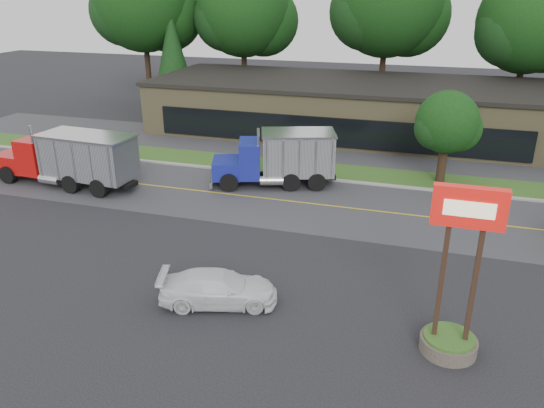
{
  "coord_description": "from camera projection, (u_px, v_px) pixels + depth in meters",
  "views": [
    {
      "loc": [
        9.15,
        -18.4,
        11.47
      ],
      "look_at": [
        2.2,
        4.12,
        1.8
      ],
      "focal_mm": 35.0,
      "sensor_mm": 36.0,
      "label": 1
    }
  ],
  "objects": [
    {
      "name": "curb",
      "position": [
        281.0,
        176.0,
        34.79
      ],
      "size": [
        60.0,
        0.3,
        0.12
      ],
      "primitive_type": "cube",
      "color": "#9E9E99",
      "rests_on": "ground"
    },
    {
      "name": "bilo_sign",
      "position": [
        455.0,
        300.0,
        17.28
      ],
      "size": [
        2.2,
        1.9,
        5.95
      ],
      "color": "#6B6054",
      "rests_on": "ground"
    },
    {
      "name": "dump_truck_red",
      "position": [
        71.0,
        158.0,
        32.38
      ],
      "size": [
        9.87,
        3.17,
        3.36
      ],
      "rotation": [
        0.0,
        0.0,
        3.08
      ],
      "color": "black",
      "rests_on": "ground"
    },
    {
      "name": "tree_far_a",
      "position": [
        145.0,
        6.0,
        53.25
      ],
      "size": [
        10.66,
        10.03,
        15.21
      ],
      "color": "#382619",
      "rests_on": "ground"
    },
    {
      "name": "ground",
      "position": [
        196.0,
        271.0,
        23.12
      ],
      "size": [
        140.0,
        140.0,
        0.0
      ],
      "primitive_type": "plane",
      "color": "#303035",
      "rests_on": "ground"
    },
    {
      "name": "tree_verge",
      "position": [
        448.0,
        125.0,
        32.28
      ],
      "size": [
        4.06,
        3.82,
        5.79
      ],
      "color": "#382619",
      "rests_on": "ground"
    },
    {
      "name": "dump_truck_blue",
      "position": [
        281.0,
        157.0,
        32.53
      ],
      "size": [
        7.85,
        4.71,
        3.36
      ],
      "rotation": [
        0.0,
        0.0,
        3.46
      ],
      "color": "black",
      "rests_on": "ground"
    },
    {
      "name": "strip_mall",
      "position": [
        346.0,
        108.0,
        44.8
      ],
      "size": [
        32.0,
        12.0,
        4.0
      ],
      "primitive_type": "cube",
      "color": "#8C7F55",
      "rests_on": "ground"
    },
    {
      "name": "evergreen_left",
      "position": [
        173.0,
        55.0,
        51.99
      ],
      "size": [
        4.25,
        4.25,
        9.66
      ],
      "color": "#382619",
      "rests_on": "ground"
    },
    {
      "name": "rally_car",
      "position": [
        218.0,
        288.0,
        20.53
      ],
      "size": [
        4.9,
        3.11,
        1.32
      ],
      "primitive_type": "imported",
      "rotation": [
        0.0,
        0.0,
        1.87
      ],
      "color": "white",
      "rests_on": "ground"
    },
    {
      "name": "tree_far_d",
      "position": [
        530.0,
        27.0,
        44.82
      ],
      "size": [
        9.17,
        8.63,
        13.09
      ],
      "color": "#382619",
      "rests_on": "ground"
    },
    {
      "name": "grass_verge",
      "position": [
        288.0,
        167.0,
        36.38
      ],
      "size": [
        60.0,
        3.4,
        0.03
      ],
      "primitive_type": "cube",
      "color": "#29591E",
      "rests_on": "ground"
    },
    {
      "name": "far_parking",
      "position": [
        305.0,
        148.0,
        40.8
      ],
      "size": [
        60.0,
        7.0,
        0.02
      ],
      "primitive_type": "cube",
      "color": "#4B4B4F",
      "rests_on": "ground"
    },
    {
      "name": "road",
      "position": [
        261.0,
        198.0,
        31.08
      ],
      "size": [
        60.0,
        8.0,
        0.02
      ],
      "primitive_type": "cube",
      "color": "#4B4B4F",
      "rests_on": "ground"
    },
    {
      "name": "tree_far_c",
      "position": [
        389.0,
        6.0,
        48.41
      ],
      "size": [
        10.83,
        10.19,
        15.45
      ],
      "color": "#382619",
      "rests_on": "ground"
    },
    {
      "name": "tree_far_b",
      "position": [
        245.0,
        14.0,
        52.54
      ],
      "size": [
        9.92,
        9.34,
        14.15
      ],
      "color": "#382619",
      "rests_on": "ground"
    },
    {
      "name": "center_line",
      "position": [
        261.0,
        198.0,
        31.08
      ],
      "size": [
        60.0,
        0.12,
        0.01
      ],
      "primitive_type": "cube",
      "color": "gold",
      "rests_on": "ground"
    }
  ]
}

